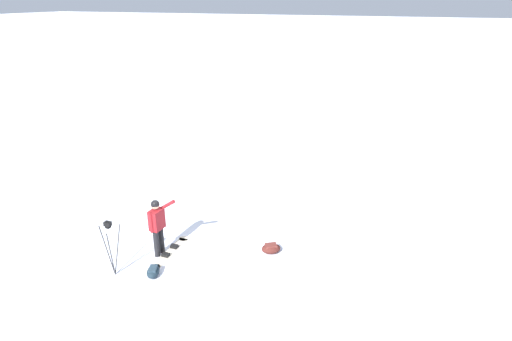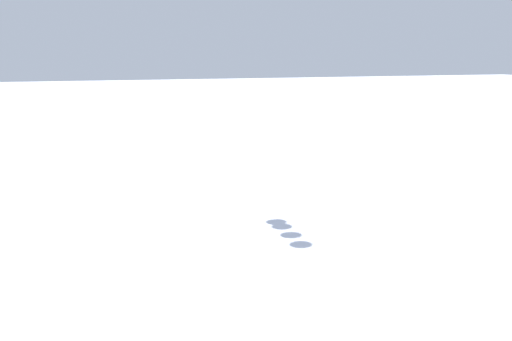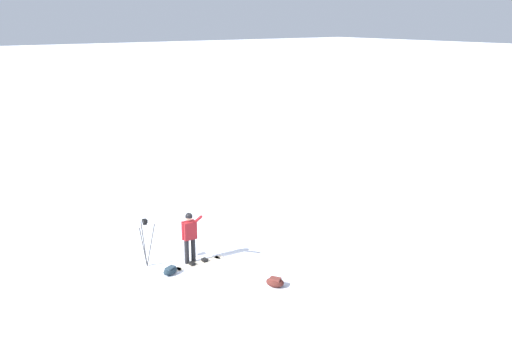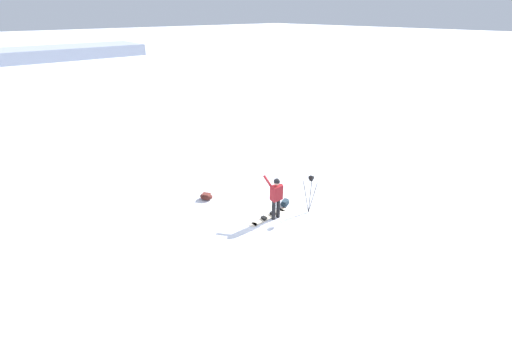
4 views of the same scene
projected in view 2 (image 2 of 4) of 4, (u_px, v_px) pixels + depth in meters
The scene contains 0 objects.
Camera 2 is at (-10.07, -1.21, 7.28)m, focal length 39.32 mm.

